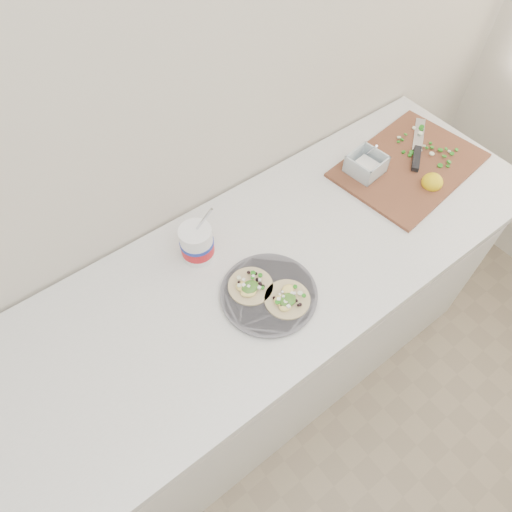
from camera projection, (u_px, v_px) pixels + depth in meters
counter at (208, 367)px, 1.66m from camera, size 2.44×0.66×0.90m
taco_plate at (269, 292)px, 1.30m from camera, size 0.28×0.28×0.04m
tub at (198, 241)px, 1.35m from camera, size 0.10×0.10×0.23m
cutboard at (405, 162)px, 1.61m from camera, size 0.55×0.42×0.08m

